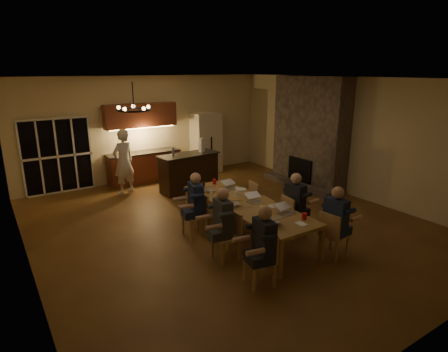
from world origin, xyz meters
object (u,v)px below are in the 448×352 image
(laptop_d, at_px, (256,197))
(person_right_mid, at_px, (295,205))
(chair_left_far, at_px, (194,216))
(bar_bottle, at_px, (173,152))
(can_silver, at_px, (268,210))
(plate_near, at_px, (274,206))
(mug_mid, at_px, (236,194))
(chair_right_far, at_px, (261,200))
(redcup_near, at_px, (304,216))
(laptop_c, at_px, (232,200))
(redcup_mid, at_px, (220,198))
(standing_person, at_px, (123,162))
(can_cola, at_px, (204,185))
(person_left_mid, at_px, (223,224))
(laptop_b, at_px, (287,208))
(mug_front, at_px, (262,209))
(person_left_near, at_px, (264,247))
(refrigerator, at_px, (206,143))
(chair_right_near, at_px, (335,234))
(laptop_f, at_px, (231,184))
(dining_table, at_px, (246,220))
(mug_back, at_px, (211,193))
(chair_left_mid, at_px, (226,237))
(laptop_a, at_px, (270,218))
(laptop_e, at_px, (208,186))
(bar_island, at_px, (189,172))
(chandelier, at_px, (134,110))
(chair_left_near, at_px, (260,259))
(plate_left, at_px, (264,219))
(person_left_far, at_px, (196,205))
(bar_blender, at_px, (202,145))
(chair_right_mid, at_px, (295,216))
(redcup_far, at_px, (214,182))

(laptop_d, bearing_deg, person_right_mid, -30.79)
(chair_left_far, bearing_deg, bar_bottle, 160.45)
(can_silver, bearing_deg, plate_near, 30.37)
(mug_mid, bearing_deg, chair_right_far, 11.91)
(redcup_near, xyz_separation_m, can_silver, (-0.36, 0.61, 0.00))
(laptop_c, xyz_separation_m, redcup_mid, (-0.08, 0.32, -0.05))
(chair_left_far, xyz_separation_m, standing_person, (-0.28, 3.53, 0.47))
(redcup_near, distance_m, can_cola, 2.72)
(person_left_mid, height_order, laptop_d, person_left_mid)
(laptop_b, distance_m, mug_front, 0.48)
(person_right_mid, height_order, plate_near, person_right_mid)
(person_left_near, bearing_deg, mug_front, 152.42)
(mug_front, bearing_deg, refrigerator, 70.14)
(person_right_mid, bearing_deg, mug_front, 85.72)
(chair_right_near, height_order, laptop_f, laptop_f)
(dining_table, height_order, mug_back, mug_back)
(can_cola, bearing_deg, chair_left_mid, -109.06)
(laptop_a, distance_m, laptop_e, 2.20)
(bar_island, bearing_deg, chandelier, -134.22)
(dining_table, distance_m, person_left_near, 1.88)
(standing_person, bearing_deg, mug_back, 84.00)
(chair_left_near, height_order, plate_left, chair_left_near)
(person_right_mid, relative_size, plate_near, 6.03)
(chair_left_far, distance_m, plate_left, 1.67)
(chair_left_near, relative_size, laptop_c, 2.78)
(can_silver, bearing_deg, laptop_c, 113.11)
(can_cola, bearing_deg, laptop_f, -40.79)
(chair_right_far, height_order, laptop_d, laptop_d)
(laptop_e, relative_size, mug_front, 3.20)
(chair_left_near, bearing_deg, chair_right_near, 101.10)
(laptop_e, bearing_deg, laptop_b, 133.05)
(chair_right_far, distance_m, laptop_c, 1.42)
(person_left_mid, relative_size, laptop_d, 4.31)
(mug_mid, distance_m, plate_left, 1.40)
(standing_person, distance_m, redcup_near, 5.65)
(person_left_far, bearing_deg, can_cola, 152.82)
(laptop_c, xyz_separation_m, laptop_f, (0.60, 0.89, 0.00))
(dining_table, distance_m, bar_blender, 3.67)
(redcup_near, relative_size, bar_bottle, 0.50)
(refrigerator, height_order, person_left_mid, refrigerator)
(chair_right_mid, relative_size, bar_blender, 2.19)
(person_left_near, relative_size, laptop_b, 4.31)
(chair_left_far, relative_size, person_left_far, 0.64)
(mug_back, xyz_separation_m, plate_near, (0.68, -1.30, -0.04))
(chair_right_near, relative_size, laptop_d, 2.78)
(redcup_mid, height_order, plate_near, redcup_mid)
(redcup_far, height_order, bar_blender, bar_blender)
(redcup_far, bearing_deg, bar_island, 80.15)
(chair_left_near, relative_size, person_left_near, 0.64)
(laptop_f, height_order, redcup_mid, laptop_f)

